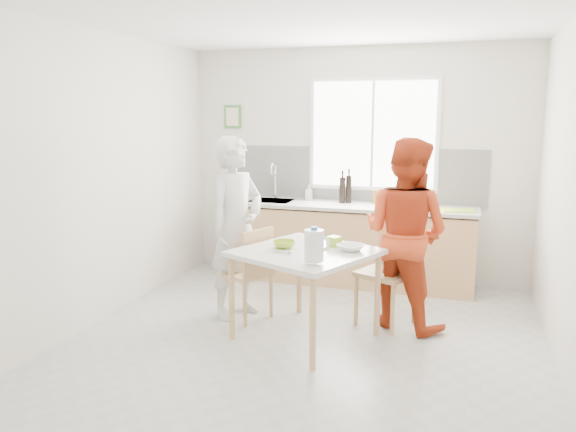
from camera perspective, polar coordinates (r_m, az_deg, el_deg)
name	(u,v)px	position (r m, az deg, el deg)	size (l,w,h in m)	color
ground	(302,347)	(4.87, 1.39, -13.15)	(4.50, 4.50, 0.00)	#B7B7B2
room_shell	(303,152)	(4.48, 1.49, 6.52)	(4.50, 4.50, 4.50)	silver
window	(373,135)	(6.60, 8.62, 8.18)	(1.50, 0.06, 1.30)	white
backsplash	(355,175)	(6.69, 6.82, 4.16)	(3.00, 0.02, 0.65)	white
picture_frame	(233,117)	(7.09, -5.65, 10.01)	(0.22, 0.03, 0.28)	#46873D
kitchen_counter	(348,247)	(6.54, 6.16, -3.14)	(2.84, 0.64, 1.37)	tan
dining_table	(305,260)	(4.84, 1.77, -4.44)	(1.35, 1.35, 0.79)	silver
chair_left	(250,269)	(5.34, -3.90, -5.42)	(0.54, 0.54, 0.89)	tan
chair_far	(391,266)	(5.34, 10.37, -5.02)	(0.60, 0.60, 0.98)	tan
person_white	(236,228)	(5.38, -5.28, -1.19)	(0.63, 0.42, 1.74)	silver
person_red	(405,234)	(5.20, 11.82, -1.77)	(0.84, 0.66, 1.74)	#BF3917
bowl_green	(284,244)	(4.90, -0.40, -2.89)	(0.20, 0.20, 0.06)	#94B329
bowl_white	(351,248)	(4.83, 6.42, -3.20)	(0.22, 0.22, 0.05)	white
milk_jug	(315,245)	(4.37, 2.71, -2.97)	(0.21, 0.15, 0.27)	white
green_box	(334,241)	(4.96, 4.74, -2.59)	(0.10, 0.10, 0.09)	#97BC2B
spoon	(281,252)	(4.71, -0.70, -3.72)	(0.01, 0.01, 0.16)	#A5A5AA
cutting_board	(457,210)	(6.25, 16.84, 0.57)	(0.35, 0.25, 0.01)	#B3DA32
wine_bottle_a	(349,189)	(6.52, 6.19, 2.73)	(0.07, 0.07, 0.32)	black
wine_bottle_b	(342,190)	(6.52, 5.53, 2.65)	(0.07, 0.07, 0.30)	black
jar_amber	(375,197)	(6.51, 8.85, 1.95)	(0.06, 0.06, 0.16)	olive
soap_bottle	(309,192)	(6.71, 2.12, 2.42)	(0.08, 0.09, 0.18)	#999999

